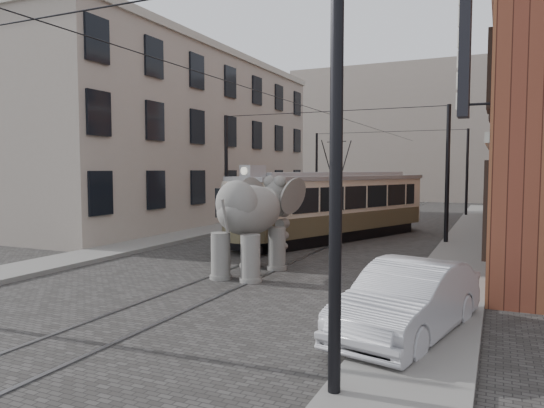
% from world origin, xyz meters
% --- Properties ---
extents(ground, '(120.00, 120.00, 0.00)m').
position_xyz_m(ground, '(0.00, 0.00, 0.00)').
color(ground, '#3D3B39').
extents(tram_rails, '(1.54, 80.00, 0.02)m').
position_xyz_m(tram_rails, '(0.00, 0.00, 0.01)').
color(tram_rails, slate).
rests_on(tram_rails, ground).
extents(sidewalk_right, '(2.00, 60.00, 0.15)m').
position_xyz_m(sidewalk_right, '(6.00, 0.00, 0.07)').
color(sidewalk_right, slate).
rests_on(sidewalk_right, ground).
extents(sidewalk_left, '(2.00, 60.00, 0.15)m').
position_xyz_m(sidewalk_left, '(-6.50, 0.00, 0.07)').
color(sidewalk_left, slate).
rests_on(sidewalk_left, ground).
extents(stucco_building, '(7.00, 24.00, 10.00)m').
position_xyz_m(stucco_building, '(-11.00, 10.00, 5.00)').
color(stucco_building, '#9F9184').
rests_on(stucco_building, ground).
extents(distant_block, '(28.00, 10.00, 14.00)m').
position_xyz_m(distant_block, '(0.00, 40.00, 7.00)').
color(distant_block, '#9F9184').
rests_on(distant_block, ground).
extents(catenary, '(11.00, 30.20, 6.00)m').
position_xyz_m(catenary, '(-0.20, 5.00, 3.00)').
color(catenary, black).
rests_on(catenary, ground).
extents(tram, '(6.51, 11.56, 4.57)m').
position_xyz_m(tram, '(0.38, 5.67, 2.28)').
color(tram, beige).
rests_on(tram, ground).
extents(elephant, '(2.85, 5.08, 3.09)m').
position_xyz_m(elephant, '(0.21, -2.77, 1.54)').
color(elephant, slate).
rests_on(elephant, ground).
extents(parked_car, '(2.47, 4.65, 1.46)m').
position_xyz_m(parked_car, '(5.68, -6.75, 0.73)').
color(parked_car, '#B1B0B5').
rests_on(parked_car, ground).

